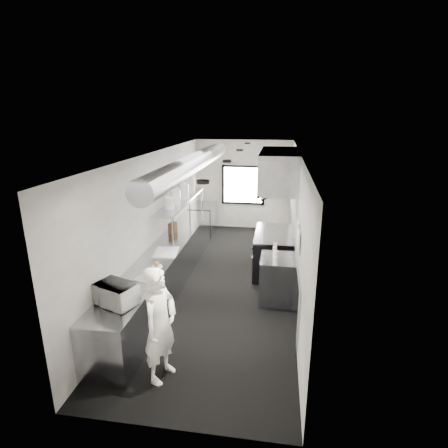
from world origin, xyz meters
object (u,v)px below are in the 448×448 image
at_px(far_work_table, 203,219).
at_px(small_plate, 157,267).
at_px(pass_shelf, 182,201).
at_px(plate_stack_c, 184,191).
at_px(squeeze_bottle_c, 274,252).
at_px(squeeze_bottle_d, 275,250).
at_px(squeeze_bottle_a, 276,261).
at_px(squeeze_bottle_b, 276,256).
at_px(plate_stack_d, 190,185).
at_px(plate_stack_b, 175,197).
at_px(microwave, 116,294).
at_px(range, 273,252).
at_px(knife_block, 173,228).
at_px(prep_counter, 167,268).
at_px(line_cook, 160,325).
at_px(deli_tub_b, 113,293).
at_px(deli_tub_a, 106,300).
at_px(squeeze_bottle_e, 275,247).
at_px(cutting_board, 166,252).
at_px(bottle_station, 277,279).
at_px(exhaust_hood, 279,170).
at_px(plate_stack_a, 169,203).

height_order(far_work_table, small_plate, small_plate).
bearing_deg(small_plate, pass_shelf, 94.22).
xyz_separation_m(plate_stack_c, squeeze_bottle_c, (2.26, -1.80, -0.76)).
distance_m(small_plate, squeeze_bottle_d, 2.29).
relative_size(plate_stack_c, squeeze_bottle_a, 2.26).
bearing_deg(squeeze_bottle_b, plate_stack_d, 131.09).
bearing_deg(plate_stack_c, plate_stack_b, -94.63).
bearing_deg(microwave, range, 79.30).
bearing_deg(knife_block, prep_counter, -61.58).
bearing_deg(microwave, squeeze_bottle_a, 59.17).
xyz_separation_m(line_cook, squeeze_bottle_a, (1.52, 2.10, 0.15)).
bearing_deg(range, squeeze_bottle_d, -87.71).
distance_m(deli_tub_b, squeeze_bottle_a, 2.90).
distance_m(deli_tub_a, squeeze_bottle_e, 3.44).
xyz_separation_m(far_work_table, microwave, (-0.00, -6.02, 0.61)).
height_order(prep_counter, small_plate, small_plate).
relative_size(prep_counter, plate_stack_b, 18.21).
relative_size(microwave, squeeze_bottle_d, 2.97).
xyz_separation_m(plate_stack_b, plate_stack_c, (0.05, 0.58, 0.02)).
bearing_deg(knife_block, far_work_table, 107.65).
distance_m(deli_tub_a, plate_stack_d, 4.70).
distance_m(deli_tub_b, plate_stack_b, 3.29).
bearing_deg(squeeze_bottle_d, cutting_board, -174.21).
xyz_separation_m(cutting_board, squeeze_bottle_a, (2.18, -0.29, 0.07)).
xyz_separation_m(prep_counter, plate_stack_d, (-0.03, 2.30, 1.32)).
bearing_deg(cutting_board, squeeze_bottle_b, -2.04).
xyz_separation_m(range, microwave, (-2.19, -3.52, 0.59)).
bearing_deg(knife_block, cutting_board, -59.01).
distance_m(microwave, plate_stack_d, 4.68).
bearing_deg(line_cook, far_work_table, 23.45).
bearing_deg(plate_stack_b, deli_tub_a, -91.68).
distance_m(line_cook, squeeze_bottle_d, 3.00).
height_order(bottle_station, plate_stack_d, plate_stack_d).
bearing_deg(knife_block, plate_stack_b, 71.85).
distance_m(exhaust_hood, squeeze_bottle_b, 2.07).
bearing_deg(far_work_table, squeeze_bottle_c, -59.90).
height_order(pass_shelf, squeeze_bottle_b, pass_shelf).
distance_m(bottle_station, plate_stack_d, 3.67).
relative_size(knife_block, squeeze_bottle_d, 1.34).
relative_size(plate_stack_a, squeeze_bottle_e, 1.33).
distance_m(prep_counter, squeeze_bottle_c, 2.31).
bearing_deg(far_work_table, prep_counter, -90.00).
relative_size(bottle_station, line_cook, 0.54).
relative_size(cutting_board, plate_stack_d, 1.48).
relative_size(deli_tub_b, cutting_board, 0.25).
bearing_deg(pass_shelf, deli_tub_b, -91.83).
bearing_deg(line_cook, squeeze_bottle_b, -16.57).
bearing_deg(microwave, deli_tub_b, 149.14).
relative_size(line_cook, cutting_board, 2.79).
bearing_deg(microwave, small_plate, 105.18).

